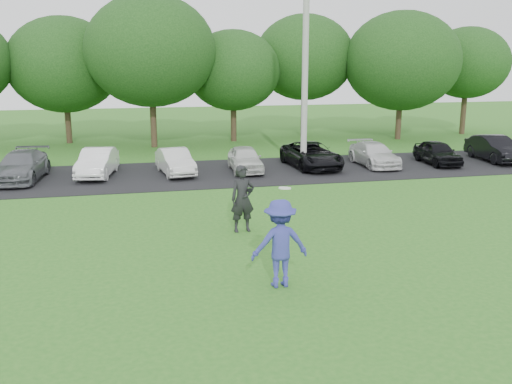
{
  "coord_description": "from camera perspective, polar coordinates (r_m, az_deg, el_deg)",
  "views": [
    {
      "loc": [
        -3.54,
        -12.05,
        5.02
      ],
      "look_at": [
        0.0,
        3.5,
        1.3
      ],
      "focal_mm": 40.0,
      "sensor_mm": 36.0,
      "label": 1
    }
  ],
  "objects": [
    {
      "name": "parking_lot",
      "position": [
        25.79,
        -4.69,
        1.9
      ],
      "size": [
        32.0,
        6.5,
        0.03
      ],
      "primitive_type": "cube",
      "color": "black",
      "rests_on": "ground"
    },
    {
      "name": "tree_row",
      "position": [
        35.18,
        -4.68,
        12.91
      ],
      "size": [
        42.39,
        9.85,
        8.64
      ],
      "color": "#38281C",
      "rests_on": "ground"
    },
    {
      "name": "camera_bystander",
      "position": [
        16.85,
        -1.35,
        -0.68
      ],
      "size": [
        0.77,
        0.55,
        2.0
      ],
      "color": "black",
      "rests_on": "ground"
    },
    {
      "name": "parked_cars",
      "position": [
        25.68,
        -5.51,
        3.2
      ],
      "size": [
        30.7,
        4.76,
        1.26
      ],
      "color": "black",
      "rests_on": "parking_lot"
    },
    {
      "name": "utility_pole",
      "position": [
        26.06,
        4.96,
        13.39
      ],
      "size": [
        0.28,
        0.28,
        10.32
      ],
      "primitive_type": "cylinder",
      "color": "#A7A6A2",
      "rests_on": "ground"
    },
    {
      "name": "frisbee_player",
      "position": [
        12.81,
        2.41,
        -5.15
      ],
      "size": [
        1.31,
        0.82,
        2.37
      ],
      "color": "#363A99",
      "rests_on": "ground"
    },
    {
      "name": "ground",
      "position": [
        13.53,
        3.33,
        -8.68
      ],
      "size": [
        100.0,
        100.0,
        0.0
      ],
      "primitive_type": "plane",
      "color": "#2B6E1F",
      "rests_on": "ground"
    }
  ]
}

